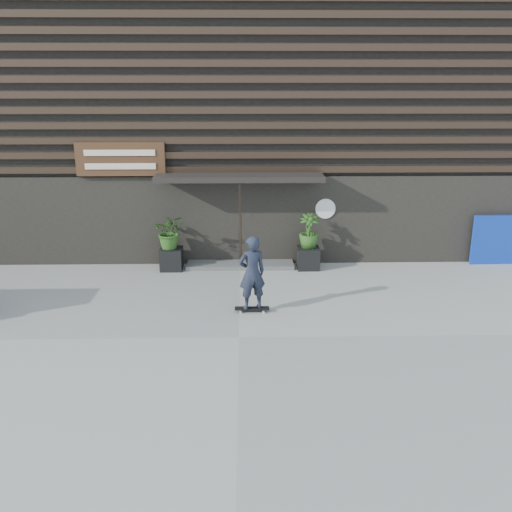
{
  "coord_description": "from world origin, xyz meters",
  "views": [
    {
      "loc": [
        0.12,
        -10.31,
        4.94
      ],
      "look_at": [
        0.39,
        2.05,
        1.1
      ],
      "focal_mm": 38.95,
      "sensor_mm": 36.0,
      "label": 1
    }
  ],
  "objects_px": {
    "planter_pot_right": "(308,258)",
    "skateboarder": "(252,273)",
    "blue_tarp": "(499,240)",
    "planter_pot_left": "(172,259)"
  },
  "relations": [
    {
      "from": "planter_pot_left",
      "to": "planter_pot_right",
      "type": "bearing_deg",
      "value": 0.0
    },
    {
      "from": "planter_pot_left",
      "to": "skateboarder",
      "type": "distance_m",
      "value": 3.82
    },
    {
      "from": "planter_pot_right",
      "to": "skateboarder",
      "type": "height_order",
      "value": "skateboarder"
    },
    {
      "from": "planter_pot_right",
      "to": "skateboarder",
      "type": "xyz_separation_m",
      "value": [
        -1.61,
        -3.07,
        0.63
      ]
    },
    {
      "from": "blue_tarp",
      "to": "skateboarder",
      "type": "relative_size",
      "value": 0.85
    },
    {
      "from": "planter_pot_left",
      "to": "planter_pot_right",
      "type": "relative_size",
      "value": 1.0
    },
    {
      "from": "planter_pot_right",
      "to": "skateboarder",
      "type": "distance_m",
      "value": 3.53
    },
    {
      "from": "planter_pot_left",
      "to": "blue_tarp",
      "type": "relative_size",
      "value": 0.4
    },
    {
      "from": "skateboarder",
      "to": "blue_tarp",
      "type": "bearing_deg",
      "value": 25.55
    },
    {
      "from": "blue_tarp",
      "to": "planter_pot_left",
      "type": "bearing_deg",
      "value": -179.55
    }
  ]
}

